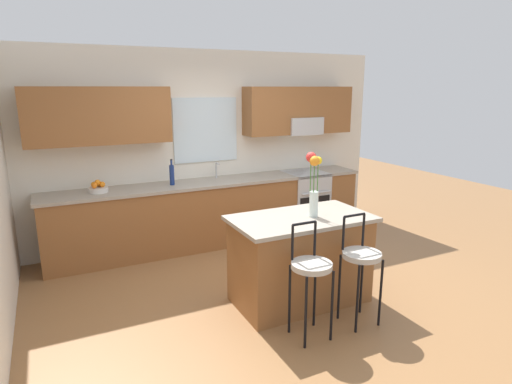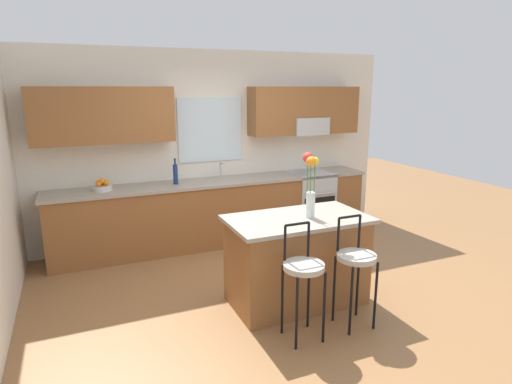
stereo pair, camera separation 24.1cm
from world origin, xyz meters
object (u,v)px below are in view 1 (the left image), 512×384
(kitchen_island, at_px, (300,259))
(fruit_bowl_oranges, at_px, (98,188))
(bar_stool_middle, at_px, (361,260))
(bar_stool_near, at_px, (311,270))
(bottle_olive_oil, at_px, (172,174))
(oven_range, at_px, (304,201))
(flower_vase, at_px, (314,180))

(kitchen_island, relative_size, fruit_bowl_oranges, 5.92)
(bar_stool_middle, bearing_deg, kitchen_island, 114.19)
(bar_stool_near, relative_size, bottle_olive_oil, 2.99)
(oven_range, bearing_deg, bottle_olive_oil, 179.32)
(bar_stool_middle, distance_m, fruit_bowl_oranges, 3.31)
(kitchen_island, bearing_deg, bar_stool_near, -114.19)
(bar_stool_near, distance_m, bottle_olive_oil, 2.70)
(kitchen_island, relative_size, bar_stool_near, 1.36)
(bar_stool_near, distance_m, flower_vase, 0.95)
(fruit_bowl_oranges, bearing_deg, oven_range, -0.54)
(bar_stool_middle, relative_size, fruit_bowl_oranges, 4.34)
(flower_vase, height_order, bottle_olive_oil, flower_vase)
(bar_stool_middle, bearing_deg, bar_stool_near, 180.00)
(kitchen_island, distance_m, flower_vase, 0.84)
(oven_range, relative_size, bar_stool_middle, 0.88)
(kitchen_island, distance_m, bottle_olive_oil, 2.23)
(oven_range, relative_size, kitchen_island, 0.65)
(oven_range, bearing_deg, flower_vase, -120.65)
(bottle_olive_oil, bearing_deg, fruit_bowl_oranges, 179.76)
(oven_range, height_order, flower_vase, flower_vase)
(oven_range, height_order, bottle_olive_oil, bottle_olive_oil)
(bottle_olive_oil, bearing_deg, flower_vase, -66.73)
(bar_stool_middle, bearing_deg, flower_vase, 106.63)
(flower_vase, distance_m, bottle_olive_oil, 2.24)
(oven_range, bearing_deg, bar_stool_near, -121.37)
(fruit_bowl_oranges, height_order, bottle_olive_oil, bottle_olive_oil)
(oven_range, height_order, kitchen_island, same)
(kitchen_island, bearing_deg, bar_stool_middle, -65.81)
(bar_stool_near, bearing_deg, flower_vase, 56.14)
(bar_stool_near, height_order, bottle_olive_oil, bottle_olive_oil)
(kitchen_island, distance_m, bar_stool_middle, 0.69)
(bar_stool_middle, xyz_separation_m, bottle_olive_oil, (-1.05, 2.61, 0.43))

